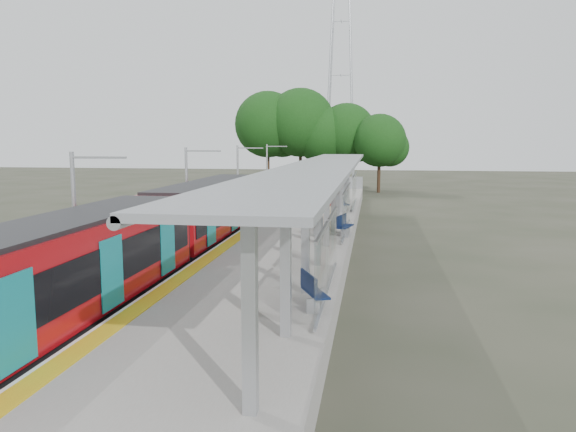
% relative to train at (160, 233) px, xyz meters
% --- Properties ---
extents(ground, '(200.00, 200.00, 0.00)m').
position_rel_train_xyz_m(ground, '(4.50, -10.31, -2.05)').
color(ground, '#474438').
rests_on(ground, ground).
extents(trackbed, '(3.00, 70.00, 0.24)m').
position_rel_train_xyz_m(trackbed, '(-0.00, 9.69, -1.93)').
color(trackbed, '#59544C').
rests_on(trackbed, ground).
extents(platform, '(6.00, 50.00, 1.00)m').
position_rel_train_xyz_m(platform, '(4.50, 9.69, -1.55)').
color(platform, gray).
rests_on(platform, ground).
extents(tactile_strip, '(0.60, 50.00, 0.02)m').
position_rel_train_xyz_m(tactile_strip, '(1.95, 9.69, -1.04)').
color(tactile_strip, gold).
rests_on(tactile_strip, platform).
extents(end_fence, '(6.00, 0.10, 1.20)m').
position_rel_train_xyz_m(end_fence, '(4.50, 34.64, -0.45)').
color(end_fence, '#9EA0A5').
rests_on(end_fence, platform).
extents(train, '(2.74, 27.60, 3.62)m').
position_rel_train_xyz_m(train, '(0.00, 0.00, 0.00)').
color(train, black).
rests_on(train, ground).
extents(canopy, '(3.27, 38.00, 3.66)m').
position_rel_train_xyz_m(canopy, '(6.11, 5.88, 2.15)').
color(canopy, '#9EA0A5').
rests_on(canopy, platform).
extents(pylon, '(8.00, 4.00, 38.00)m').
position_rel_train_xyz_m(pylon, '(3.50, 62.69, 16.95)').
color(pylon, '#9EA0A5').
rests_on(pylon, ground).
extents(tree_cluster, '(19.73, 9.06, 11.77)m').
position_rel_train_xyz_m(tree_cluster, '(1.42, 43.49, 5.05)').
color(tree_cluster, '#382316').
rests_on(tree_cluster, ground).
extents(catenary_masts, '(2.08, 48.16, 5.40)m').
position_rel_train_xyz_m(catenary_masts, '(-1.72, 8.69, 0.86)').
color(catenary_masts, '#9EA0A5').
rests_on(catenary_masts, ground).
extents(bench_near, '(1.01, 1.50, 0.99)m').
position_rel_train_xyz_m(bench_near, '(6.89, -5.83, -0.53)').
color(bench_near, '#0E1E48').
rests_on(bench_near, platform).
extents(bench_mid, '(0.83, 1.60, 1.05)m').
position_rel_train_xyz_m(bench_mid, '(7.11, 6.72, -0.50)').
color(bench_mid, '#0E1E48').
rests_on(bench_mid, platform).
extents(bench_far, '(0.85, 1.53, 1.00)m').
position_rel_train_xyz_m(bench_far, '(6.50, 17.08, -0.52)').
color(bench_far, '#0E1E48').
rests_on(bench_far, platform).
extents(info_pillar_near, '(0.40, 0.40, 1.78)m').
position_rel_train_xyz_m(info_pillar_near, '(5.19, -6.50, -0.28)').
color(info_pillar_near, beige).
rests_on(info_pillar_near, platform).
extents(info_pillar_far, '(0.38, 0.38, 1.68)m').
position_rel_train_xyz_m(info_pillar_far, '(6.23, 7.16, -0.32)').
color(info_pillar_far, beige).
rests_on(info_pillar_far, platform).
extents(litter_bin, '(0.51, 0.51, 0.94)m').
position_rel_train_xyz_m(litter_bin, '(5.88, 6.09, -0.58)').
color(litter_bin, '#9EA0A5').
rests_on(litter_bin, platform).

